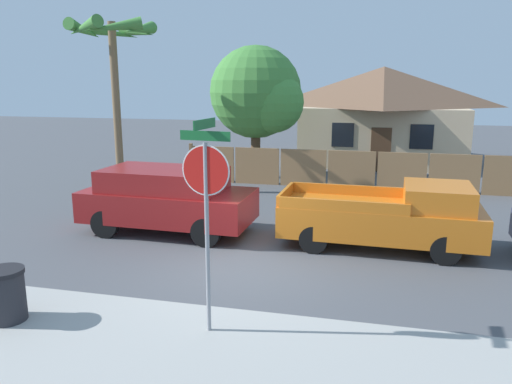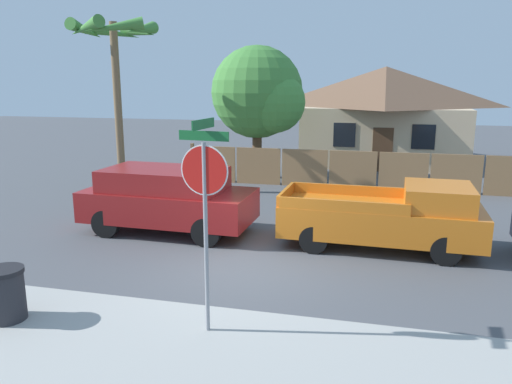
{
  "view_description": "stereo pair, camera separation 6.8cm",
  "coord_description": "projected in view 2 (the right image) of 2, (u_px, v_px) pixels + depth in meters",
  "views": [
    {
      "loc": [
        2.76,
        -10.1,
        4.08
      ],
      "look_at": [
        0.18,
        0.65,
        1.6
      ],
      "focal_mm": 35.0,
      "sensor_mm": 36.0,
      "label": 1
    },
    {
      "loc": [
        2.83,
        -10.08,
        4.08
      ],
      "look_at": [
        0.18,
        0.65,
        1.6
      ],
      "focal_mm": 35.0,
      "sensor_mm": 36.0,
      "label": 2
    }
  ],
  "objects": [
    {
      "name": "ground_plane",
      "position": [
        241.0,
        268.0,
        11.1
      ],
      "size": [
        80.0,
        80.0,
        0.0
      ],
      "primitive_type": "plane",
      "color": "#4C4F54"
    },
    {
      "name": "sidewalk_strip",
      "position": [
        179.0,
        351.0,
        7.69
      ],
      "size": [
        36.0,
        3.2,
        0.01
      ],
      "color": "#A3A39E",
      "rests_on": "ground"
    },
    {
      "name": "wooden_fence",
      "position": [
        353.0,
        170.0,
        19.07
      ],
      "size": [
        13.14,
        0.12,
        1.56
      ],
      "color": "#997047",
      "rests_on": "ground"
    },
    {
      "name": "house",
      "position": [
        384.0,
        113.0,
        25.16
      ],
      "size": [
        8.3,
        6.51,
        4.76
      ],
      "color": "beige",
      "rests_on": "ground"
    },
    {
      "name": "oak_tree",
      "position": [
        261.0,
        95.0,
        20.57
      ],
      "size": [
        4.0,
        3.81,
        5.5
      ],
      "color": "brown",
      "rests_on": "ground"
    },
    {
      "name": "palm_tree",
      "position": [
        114.0,
        44.0,
        17.69
      ],
      "size": [
        3.02,
        3.24,
        6.18
      ],
      "color": "brown",
      "rests_on": "ground"
    },
    {
      "name": "red_suv",
      "position": [
        168.0,
        198.0,
        13.56
      ],
      "size": [
        4.64,
        2.18,
        1.76
      ],
      "rotation": [
        0.0,
        0.0,
        -0.03
      ],
      "color": "maroon",
      "rests_on": "ground"
    },
    {
      "name": "orange_pickup",
      "position": [
        388.0,
        217.0,
        12.23
      ],
      "size": [
        4.88,
        2.05,
        1.66
      ],
      "rotation": [
        0.0,
        0.0,
        -0.03
      ],
      "color": "orange",
      "rests_on": "ground"
    },
    {
      "name": "stop_sign",
      "position": [
        205.0,
        191.0,
        7.82
      ],
      "size": [
        0.83,
        0.75,
        3.5
      ],
      "rotation": [
        0.0,
        0.0,
        -0.1
      ],
      "color": "gray",
      "rests_on": "ground"
    },
    {
      "name": "trash_bin",
      "position": [
        6.0,
        294.0,
        8.61
      ],
      "size": [
        0.68,
        0.68,
        0.94
      ],
      "color": "#28282D",
      "rests_on": "ground"
    }
  ]
}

